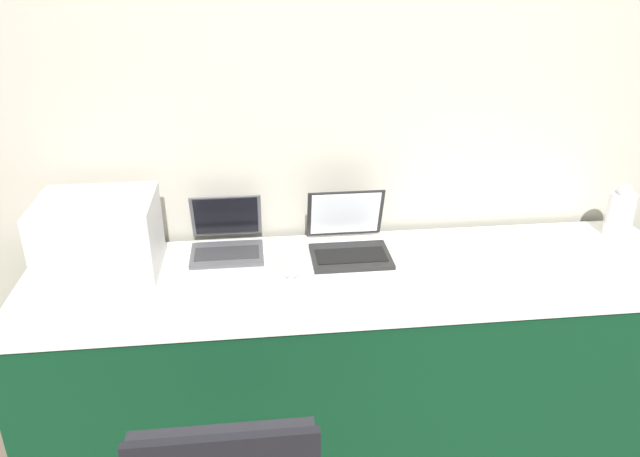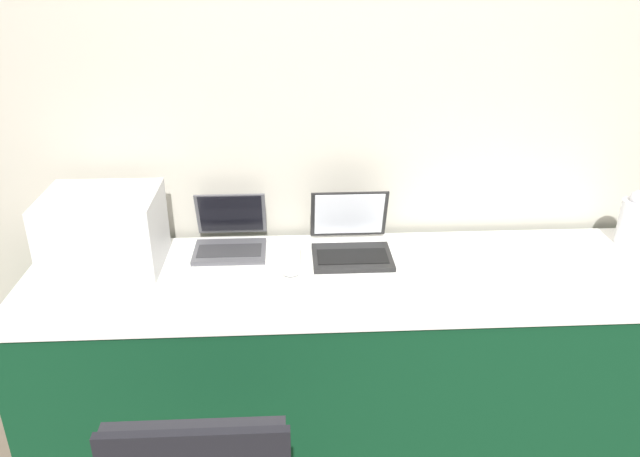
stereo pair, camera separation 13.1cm
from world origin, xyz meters
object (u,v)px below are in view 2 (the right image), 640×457
object	(u,v)px
printer	(103,228)
laptop_left	(230,237)
laptop_right	(351,241)
coffee_cup	(292,259)
metal_pitcher	(633,221)
mouse	(291,272)
external_keyboard	(219,276)

from	to	relation	value
printer	laptop_left	size ratio (longest dim) A/B	1.46
laptop_left	laptop_right	size ratio (longest dim) A/B	0.91
coffee_cup	laptop_right	bearing A→B (deg)	29.53
metal_pitcher	laptop_left	bearing A→B (deg)	178.42
laptop_right	mouse	size ratio (longest dim) A/B	4.97
printer	mouse	distance (m)	0.74
external_keyboard	mouse	world-z (taller)	mouse
mouse	laptop_right	bearing A→B (deg)	36.14
laptop_left	mouse	distance (m)	0.35
printer	coffee_cup	xyz separation A→B (m)	(0.72, -0.08, -0.11)
laptop_right	coffee_cup	distance (m)	0.28
laptop_right	external_keyboard	bearing A→B (deg)	-160.38
laptop_right	metal_pitcher	size ratio (longest dim) A/B	1.34
printer	coffee_cup	bearing A→B (deg)	-6.21
printer	metal_pitcher	world-z (taller)	printer
printer	coffee_cup	world-z (taller)	printer
laptop_left	laptop_right	xyz separation A→B (m)	(0.49, -0.07, 0.00)
coffee_cup	mouse	xyz separation A→B (m)	(-0.00, -0.04, -0.04)
mouse	coffee_cup	bearing A→B (deg)	85.15
printer	external_keyboard	world-z (taller)	printer
printer	metal_pitcher	size ratio (longest dim) A/B	1.79
laptop_right	external_keyboard	world-z (taller)	laptop_right
laptop_left	metal_pitcher	size ratio (longest dim) A/B	1.23
mouse	metal_pitcher	world-z (taller)	metal_pitcher
laptop_right	metal_pitcher	distance (m)	1.18
external_keyboard	coffee_cup	bearing A→B (deg)	9.79
laptop_left	mouse	world-z (taller)	laptop_left
printer	coffee_cup	distance (m)	0.73
external_keyboard	coffee_cup	size ratio (longest dim) A/B	3.92
printer	metal_pitcher	distance (m)	2.14
coffee_cup	metal_pitcher	bearing A→B (deg)	6.48
laptop_left	coffee_cup	size ratio (longest dim) A/B	2.94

